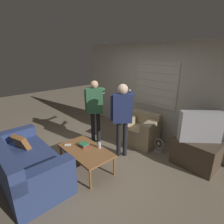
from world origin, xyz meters
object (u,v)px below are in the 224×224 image
(person_left_standing, at_px, (95,105))
(book_stack, at_px, (84,145))
(couch_blue, at_px, (24,164))
(armchair_beige, at_px, (140,130))
(coffee_table, at_px, (86,151))
(tv, at_px, (200,127))
(spare_remote, at_px, (68,145))
(soda_can, at_px, (99,145))
(person_right_standing, at_px, (122,112))
(floor_fan, at_px, (159,146))

(person_left_standing, distance_m, book_stack, 1.16)
(couch_blue, xyz_separation_m, armchair_beige, (0.53, 2.74, 0.01))
(coffee_table, bearing_deg, tv, 50.72)
(couch_blue, xyz_separation_m, spare_remote, (0.12, 0.84, 0.13))
(coffee_table, distance_m, soda_can, 0.30)
(couch_blue, relative_size, soda_can, 15.53)
(book_stack, bearing_deg, spare_remote, -137.54)
(couch_blue, xyz_separation_m, coffee_table, (0.52, 1.02, 0.08))
(coffee_table, height_order, person_right_standing, person_right_standing)
(couch_blue, relative_size, book_stack, 7.96)
(spare_remote, bearing_deg, person_left_standing, 146.80)
(book_stack, bearing_deg, couch_blue, -109.18)
(couch_blue, bearing_deg, soda_can, 62.35)
(soda_can, relative_size, spare_remote, 0.98)
(person_left_standing, bearing_deg, book_stack, -101.73)
(book_stack, relative_size, soda_can, 1.95)
(tv, xyz_separation_m, floor_fan, (-0.83, -0.10, -0.74))
(armchair_beige, xyz_separation_m, person_left_standing, (-0.79, -0.88, 0.70))
(soda_can, distance_m, spare_remote, 0.68)
(person_right_standing, relative_size, floor_fan, 4.88)
(book_stack, height_order, floor_fan, book_stack)
(couch_blue, distance_m, spare_remote, 0.86)
(coffee_table, height_order, tv, tv)
(tv, xyz_separation_m, soda_can, (-1.32, -1.53, -0.38))
(person_left_standing, xyz_separation_m, book_stack, (0.63, -0.79, -0.57))
(coffee_table, distance_m, tv, 2.34)
(coffee_table, distance_m, book_stack, 0.17)
(book_stack, xyz_separation_m, spare_remote, (-0.25, -0.23, -0.02))
(armchair_beige, distance_m, coffee_table, 1.72)
(couch_blue, xyz_separation_m, floor_fan, (1.14, 2.69, -0.17))
(person_right_standing, distance_m, soda_can, 0.86)
(couch_blue, bearing_deg, spare_remote, 81.19)
(book_stack, bearing_deg, soda_can, 35.24)
(armchair_beige, relative_size, person_right_standing, 0.58)
(spare_remote, bearing_deg, floor_fan, 97.61)
(coffee_table, bearing_deg, soda_can, 61.55)
(person_left_standing, xyz_separation_m, soda_can, (0.91, -0.60, -0.53))
(couch_blue, relative_size, floor_fan, 5.69)
(spare_remote, height_order, floor_fan, spare_remote)
(couch_blue, relative_size, coffee_table, 1.70)
(armchair_beige, xyz_separation_m, soda_can, (0.12, -1.48, 0.17))
(spare_remote, bearing_deg, soda_can, 75.27)
(book_stack, bearing_deg, floor_fan, 64.68)
(coffee_table, height_order, spare_remote, spare_remote)
(coffee_table, xyz_separation_m, floor_fan, (0.62, 1.67, -0.25))
(tv, distance_m, floor_fan, 1.11)
(coffee_table, xyz_separation_m, person_left_standing, (-0.77, 0.84, 0.63))
(coffee_table, height_order, book_stack, book_stack)
(tv, bearing_deg, spare_remote, 1.94)
(soda_can, distance_m, floor_fan, 1.55)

